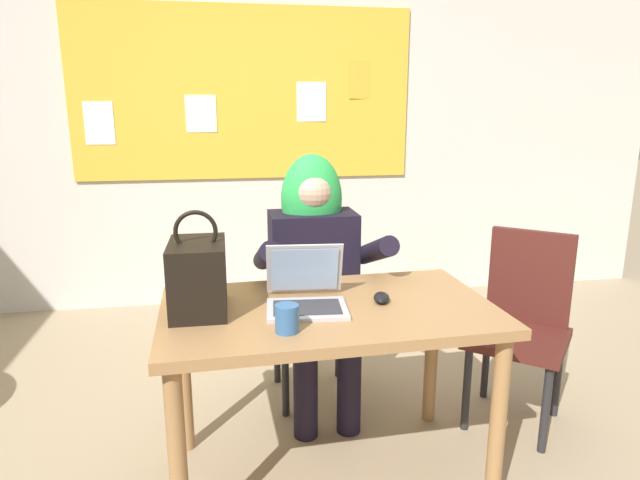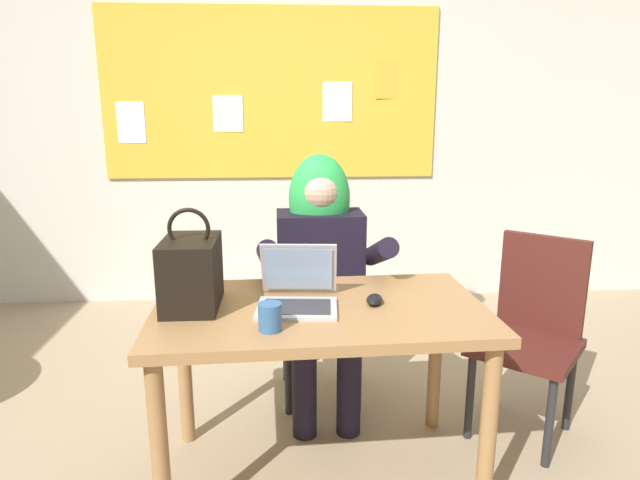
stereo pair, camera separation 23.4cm
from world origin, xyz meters
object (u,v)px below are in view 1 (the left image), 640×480
Objects in this scene: computer_mouse at (381,298)px; handbag at (198,276)px; chair_at_desk at (311,299)px; coffee_mug at (287,319)px; desk_main at (328,330)px; laptop at (306,293)px; chair_extra_corner at (522,317)px; person_costumed at (315,262)px.

handbag is at bearing -165.25° from computer_mouse.
chair_at_desk is 0.77m from computer_mouse.
computer_mouse is 1.09× the size of coffee_mug.
desk_main is 0.24m from computer_mouse.
chair_at_desk is 8.57× the size of computer_mouse.
laptop is 1.13m from chair_extra_corner.
handbag is (-0.52, -0.69, 0.36)m from chair_at_desk.
chair_extra_corner is at bearing 16.74° from desk_main.
chair_at_desk is at bearing -179.44° from person_costumed.
desk_main is at bearing -160.38° from computer_mouse.
chair_at_desk is 2.36× the size of handbag.
desk_main is 1.43× the size of chair_at_desk.
chair_at_desk is 0.26m from person_costumed.
desk_main is 13.42× the size of coffee_mug.
desk_main is at bearing -5.22° from person_costumed.
laptop is at bearing 165.97° from desk_main.
desk_main is 0.60m from person_costumed.
chair_extra_corner is (0.94, -0.43, 0.00)m from chair_at_desk.
desk_main is at bearing -32.80° from chair_extra_corner.
person_costumed is 0.59m from laptop.
computer_mouse is at bearing -29.38° from chair_extra_corner.
coffee_mug is at bearing -16.45° from person_costumed.
chair_extra_corner is (1.46, 0.26, -0.36)m from handbag.
coffee_mug reaches higher than desk_main.
handbag is at bearing 176.30° from desk_main.
desk_main is 3.83× the size of laptop.
laptop is 0.29m from computer_mouse.
chair_extra_corner is (1.16, 0.51, -0.27)m from coffee_mug.
computer_mouse is at bearing -1.56° from handbag.
coffee_mug is at bearing -25.73° from chair_extra_corner.
person_costumed reaches higher than computer_mouse.
handbag reaches higher than chair_extra_corner.
laptop is 0.26m from coffee_mug.
handbag is at bearing -43.74° from person_costumed.
laptop is at bearing 67.56° from coffee_mug.
coffee_mug is at bearing -39.92° from handbag.
computer_mouse is (0.17, -0.58, 0.02)m from person_costumed.
person_costumed reaches higher than laptop.
person_costumed is 11.93× the size of computer_mouse.
handbag is 1.52m from chair_extra_corner.
person_costumed is (0.04, 0.59, 0.10)m from desk_main.
chair_at_desk is at bearing 86.76° from desk_main.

